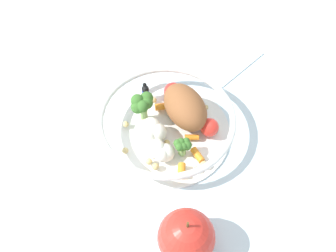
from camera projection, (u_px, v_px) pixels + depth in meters
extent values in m
plane|color=silver|center=(167.00, 133.00, 0.69)|extent=(2.40, 2.40, 0.00)
cylinder|color=white|center=(168.00, 133.00, 0.69)|extent=(0.22, 0.22, 0.01)
torus|color=white|center=(168.00, 120.00, 0.65)|extent=(0.23, 0.23, 0.01)
ellipsoid|color=brown|center=(185.00, 107.00, 0.68)|extent=(0.11, 0.08, 0.06)
cylinder|color=#7FAD5B|center=(182.00, 151.00, 0.65)|extent=(0.01, 0.01, 0.02)
sphere|color=#386B28|center=(181.00, 142.00, 0.64)|extent=(0.01, 0.01, 0.01)
sphere|color=#386B28|center=(177.00, 143.00, 0.64)|extent=(0.01, 0.01, 0.01)
sphere|color=#386B28|center=(179.00, 147.00, 0.63)|extent=(0.01, 0.01, 0.01)
sphere|color=#386B28|center=(183.00, 146.00, 0.63)|extent=(0.01, 0.01, 0.01)
sphere|color=#386B28|center=(187.00, 145.00, 0.64)|extent=(0.02, 0.02, 0.02)
sphere|color=#386B28|center=(186.00, 141.00, 0.64)|extent=(0.01, 0.01, 0.01)
cylinder|color=#8EB766|center=(144.00, 113.00, 0.69)|extent=(0.01, 0.01, 0.03)
sphere|color=#386B28|center=(140.00, 100.00, 0.67)|extent=(0.02, 0.02, 0.02)
sphere|color=#386B28|center=(138.00, 101.00, 0.66)|extent=(0.02, 0.02, 0.02)
sphere|color=#386B28|center=(138.00, 107.00, 0.66)|extent=(0.02, 0.02, 0.02)
sphere|color=#386B28|center=(143.00, 106.00, 0.66)|extent=(0.02, 0.02, 0.02)
sphere|color=#386B28|center=(145.00, 104.00, 0.66)|extent=(0.02, 0.02, 0.02)
sphere|color=#386B28|center=(147.00, 103.00, 0.67)|extent=(0.02, 0.02, 0.02)
sphere|color=#386B28|center=(147.00, 98.00, 0.67)|extent=(0.02, 0.02, 0.02)
sphere|color=silver|center=(151.00, 127.00, 0.66)|extent=(0.03, 0.03, 0.03)
sphere|color=silver|center=(146.00, 131.00, 0.66)|extent=(0.04, 0.04, 0.04)
sphere|color=silver|center=(148.00, 136.00, 0.65)|extent=(0.03, 0.03, 0.03)
sphere|color=silver|center=(156.00, 133.00, 0.66)|extent=(0.04, 0.04, 0.04)
sphere|color=silver|center=(152.00, 129.00, 0.66)|extent=(0.03, 0.03, 0.03)
sphere|color=white|center=(156.00, 144.00, 0.66)|extent=(0.03, 0.03, 0.03)
sphere|color=white|center=(157.00, 148.00, 0.64)|extent=(0.03, 0.03, 0.03)
sphere|color=white|center=(156.00, 152.00, 0.65)|extent=(0.02, 0.02, 0.02)
sphere|color=white|center=(161.00, 155.00, 0.64)|extent=(0.02, 0.02, 0.02)
sphere|color=white|center=(165.00, 153.00, 0.65)|extent=(0.03, 0.03, 0.03)
sphere|color=white|center=(158.00, 150.00, 0.65)|extent=(0.03, 0.03, 0.03)
cube|color=yellow|center=(146.00, 98.00, 0.73)|extent=(0.01, 0.02, 0.00)
cylinder|color=#1933B2|center=(146.00, 94.00, 0.72)|extent=(0.01, 0.01, 0.02)
sphere|color=black|center=(145.00, 89.00, 0.71)|extent=(0.01, 0.01, 0.01)
sphere|color=black|center=(145.00, 85.00, 0.70)|extent=(0.01, 0.01, 0.01)
sphere|color=black|center=(146.00, 89.00, 0.70)|extent=(0.01, 0.01, 0.01)
cylinder|color=orange|center=(197.00, 155.00, 0.65)|extent=(0.03, 0.02, 0.01)
cylinder|color=orange|center=(192.00, 137.00, 0.67)|extent=(0.02, 0.03, 0.01)
cylinder|color=orange|center=(162.00, 106.00, 0.71)|extent=(0.02, 0.03, 0.01)
cylinder|color=orange|center=(182.00, 170.00, 0.63)|extent=(0.03, 0.02, 0.01)
sphere|color=red|center=(209.00, 127.00, 0.67)|extent=(0.03, 0.03, 0.03)
sphere|color=red|center=(173.00, 91.00, 0.71)|extent=(0.03, 0.03, 0.03)
sphere|color=tan|center=(156.00, 167.00, 0.64)|extent=(0.01, 0.01, 0.01)
sphere|color=tan|center=(206.00, 107.00, 0.71)|extent=(0.01, 0.01, 0.01)
sphere|color=#D1B775|center=(216.00, 126.00, 0.68)|extent=(0.01, 0.01, 0.01)
sphere|color=#D1B775|center=(196.00, 169.00, 0.64)|extent=(0.01, 0.01, 0.01)
sphere|color=tan|center=(167.00, 143.00, 0.66)|extent=(0.01, 0.01, 0.01)
sphere|color=#D1B775|center=(152.00, 101.00, 0.72)|extent=(0.01, 0.01, 0.01)
sphere|color=tan|center=(125.00, 151.00, 0.65)|extent=(0.01, 0.01, 0.01)
sphere|color=tan|center=(184.00, 142.00, 0.67)|extent=(0.01, 0.01, 0.01)
sphere|color=tan|center=(149.00, 161.00, 0.64)|extent=(0.01, 0.01, 0.01)
sphere|color=#D1B775|center=(204.00, 165.00, 0.64)|extent=(0.01, 0.01, 0.01)
sphere|color=tan|center=(126.00, 124.00, 0.69)|extent=(0.01, 0.01, 0.01)
sphere|color=red|center=(186.00, 237.00, 0.54)|extent=(0.08, 0.08, 0.08)
cylinder|color=brown|center=(188.00, 225.00, 0.51)|extent=(0.00, 0.00, 0.01)
cube|color=white|center=(216.00, 53.00, 0.80)|extent=(0.18, 0.18, 0.01)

